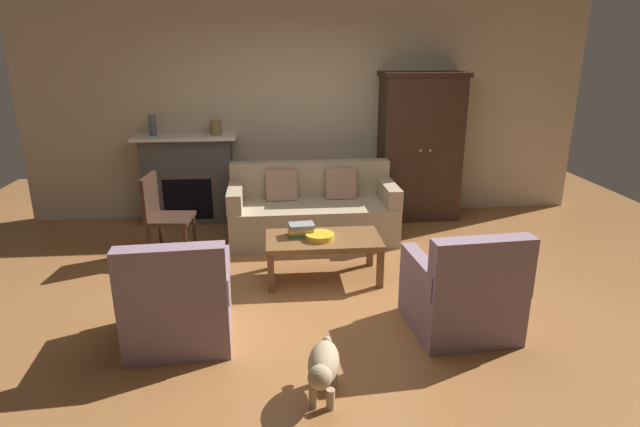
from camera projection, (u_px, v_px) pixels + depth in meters
ground_plane at (329, 296)px, 4.77m from camera, size 9.60×9.60×0.00m
back_wall at (309, 108)px, 6.75m from camera, size 7.20×0.10×2.80m
fireplace at (189, 178)px, 6.64m from camera, size 1.26×0.48×1.12m
armoire at (419, 147)px, 6.71m from camera, size 1.06×0.57×1.87m
couch at (312, 212)px, 6.13m from camera, size 1.93×0.87×0.86m
coffee_table at (323, 243)px, 5.04m from camera, size 1.10×0.60×0.42m
fruit_bowl at (320, 236)px, 4.98m from camera, size 0.28×0.28×0.05m
book_stack at (301, 230)px, 5.05m from camera, size 0.26×0.19×0.12m
mantel_vase_slate at (152, 125)px, 6.38m from camera, size 0.09×0.09×0.25m
mantel_vase_bronze at (216, 128)px, 6.45m from camera, size 0.14×0.14×0.18m
armchair_near_left at (179, 304)px, 3.96m from camera, size 0.82×0.82×0.88m
armchair_near_right at (463, 294)px, 4.11m from camera, size 0.83×0.83×0.88m
side_chair_wooden at (162, 211)px, 5.52m from camera, size 0.48×0.48×0.90m
dog at (323, 366)px, 3.32m from camera, size 0.27×0.57×0.39m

